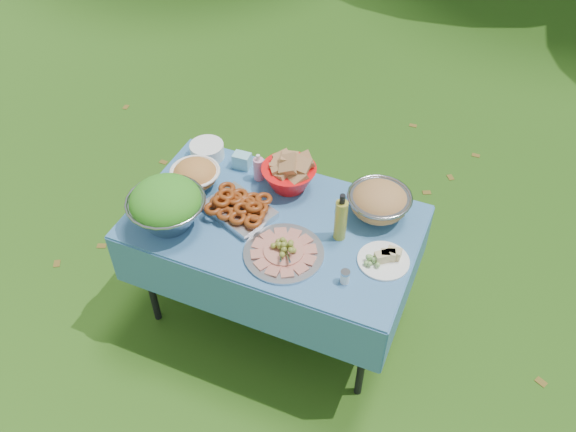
% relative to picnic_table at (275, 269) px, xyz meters
% --- Properties ---
extents(ground, '(80.00, 80.00, 0.00)m').
position_rel_picnic_table_xyz_m(ground, '(0.00, 0.00, -0.38)').
color(ground, black).
rests_on(ground, ground).
extents(picnic_table, '(1.46, 0.86, 0.76)m').
position_rel_picnic_table_xyz_m(picnic_table, '(0.00, 0.00, 0.00)').
color(picnic_table, '#70B2D7').
rests_on(picnic_table, ground).
extents(salad_bowl, '(0.46, 0.46, 0.26)m').
position_rel_picnic_table_xyz_m(salad_bowl, '(-0.48, -0.22, 0.51)').
color(salad_bowl, '#9A9DA2').
rests_on(salad_bowl, picnic_table).
extents(pasta_bowl_white, '(0.33, 0.33, 0.15)m').
position_rel_picnic_table_xyz_m(pasta_bowl_white, '(-0.50, 0.09, 0.45)').
color(pasta_bowl_white, white).
rests_on(pasta_bowl_white, picnic_table).
extents(plate_stack, '(0.21, 0.21, 0.09)m').
position_rel_picnic_table_xyz_m(plate_stack, '(-0.56, 0.32, 0.42)').
color(plate_stack, white).
rests_on(plate_stack, picnic_table).
extents(wipes_box, '(0.10, 0.07, 0.09)m').
position_rel_picnic_table_xyz_m(wipes_box, '(-0.34, 0.32, 0.42)').
color(wipes_box, '#8CDEED').
rests_on(wipes_box, picnic_table).
extents(sanitizer_bottle, '(0.07, 0.07, 0.16)m').
position_rel_picnic_table_xyz_m(sanitizer_bottle, '(-0.21, 0.27, 0.46)').
color(sanitizer_bottle, pink).
rests_on(sanitizer_bottle, picnic_table).
extents(bread_bowl, '(0.32, 0.32, 0.20)m').
position_rel_picnic_table_xyz_m(bread_bowl, '(-0.03, 0.27, 0.48)').
color(bread_bowl, '#F81012').
rests_on(bread_bowl, picnic_table).
extents(pasta_bowl_steel, '(0.37, 0.37, 0.17)m').
position_rel_picnic_table_xyz_m(pasta_bowl_steel, '(0.47, 0.26, 0.47)').
color(pasta_bowl_steel, '#9A9DA2').
rests_on(pasta_bowl_steel, picnic_table).
extents(fried_tray, '(0.41, 0.35, 0.08)m').
position_rel_picnic_table_xyz_m(fried_tray, '(-0.19, -0.02, 0.42)').
color(fried_tray, silver).
rests_on(fried_tray, picnic_table).
extents(charcuterie_platter, '(0.52, 0.52, 0.09)m').
position_rel_picnic_table_xyz_m(charcuterie_platter, '(0.14, -0.19, 0.43)').
color(charcuterie_platter, '#B3B5BB').
rests_on(charcuterie_platter, picnic_table).
extents(oil_bottle, '(0.08, 0.08, 0.28)m').
position_rel_picnic_table_xyz_m(oil_bottle, '(0.35, 0.02, 0.52)').
color(oil_bottle, '#A8A332').
rests_on(oil_bottle, picnic_table).
extents(cheese_plate, '(0.26, 0.26, 0.07)m').
position_rel_picnic_table_xyz_m(cheese_plate, '(0.59, -0.05, 0.41)').
color(cheese_plate, white).
rests_on(cheese_plate, picnic_table).
extents(shaker, '(0.05, 0.05, 0.07)m').
position_rel_picnic_table_xyz_m(shaker, '(0.46, -0.24, 0.42)').
color(shaker, white).
rests_on(shaker, picnic_table).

